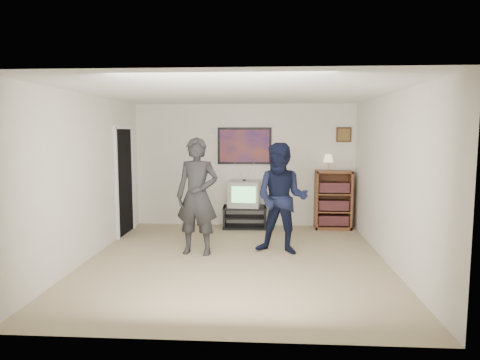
# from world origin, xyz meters

# --- Properties ---
(room_shell) EXTENTS (4.51, 5.00, 2.51)m
(room_shell) POSITION_xyz_m (0.00, 0.35, 1.25)
(room_shell) COLOR #90835C
(room_shell) RESTS_ON ground
(media_stand) EXTENTS (0.89, 0.52, 0.44)m
(media_stand) POSITION_xyz_m (0.02, 2.23, 0.22)
(media_stand) COLOR black
(media_stand) RESTS_ON room_shell
(crt_television) EXTENTS (0.65, 0.56, 0.52)m
(crt_television) POSITION_xyz_m (0.01, 2.23, 0.70)
(crt_television) COLOR #A0A19C
(crt_television) RESTS_ON media_stand
(bookshelf) EXTENTS (0.71, 0.41, 1.17)m
(bookshelf) POSITION_xyz_m (1.79, 2.28, 0.59)
(bookshelf) COLOR brown
(bookshelf) RESTS_ON room_shell
(table_lamp) EXTENTS (0.20, 0.20, 0.32)m
(table_lamp) POSITION_xyz_m (1.68, 2.29, 1.33)
(table_lamp) COLOR beige
(table_lamp) RESTS_ON bookshelf
(person_tall) EXTENTS (0.73, 0.54, 1.86)m
(person_tall) POSITION_xyz_m (-0.64, 0.35, 0.93)
(person_tall) COLOR black
(person_tall) RESTS_ON room_shell
(person_short) EXTENTS (1.01, 0.87, 1.77)m
(person_short) POSITION_xyz_m (0.70, 0.46, 0.89)
(person_short) COLOR black
(person_short) RESTS_ON room_shell
(controller_left) EXTENTS (0.07, 0.11, 0.03)m
(controller_left) POSITION_xyz_m (-0.59, 0.52, 1.20)
(controller_left) COLOR white
(controller_left) RESTS_ON person_tall
(controller_right) EXTENTS (0.04, 0.12, 0.04)m
(controller_right) POSITION_xyz_m (0.66, 0.65, 1.14)
(controller_right) COLOR white
(controller_right) RESTS_ON person_short
(poster) EXTENTS (1.10, 0.03, 0.75)m
(poster) POSITION_xyz_m (0.00, 2.48, 1.65)
(poster) COLOR black
(poster) RESTS_ON room_shell
(air_vent) EXTENTS (0.28, 0.02, 0.14)m
(air_vent) POSITION_xyz_m (-0.55, 2.48, 1.95)
(air_vent) COLOR white
(air_vent) RESTS_ON room_shell
(small_picture) EXTENTS (0.30, 0.03, 0.30)m
(small_picture) POSITION_xyz_m (2.00, 2.48, 1.88)
(small_picture) COLOR #331E10
(small_picture) RESTS_ON room_shell
(doorway) EXTENTS (0.03, 0.85, 2.00)m
(doorway) POSITION_xyz_m (-2.23, 1.60, 1.00)
(doorway) COLOR black
(doorway) RESTS_ON room_shell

